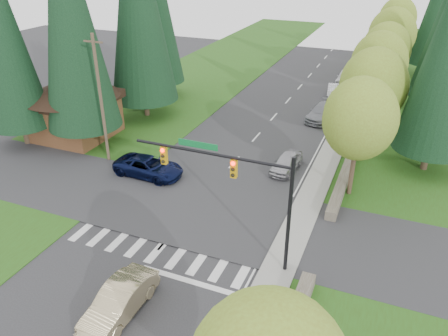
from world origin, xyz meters
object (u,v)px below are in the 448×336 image
Objects in this scene: suv_navy at (149,167)px; parked_car_c at (334,91)px; sedan_champagne at (120,301)px; parked_car_b at (322,112)px; parked_car_d at (345,77)px; parked_car_e at (359,66)px; parked_car_a at (286,163)px.

parked_car_c is at bearing -19.32° from suv_navy.
sedan_champagne is 29.28m from parked_car_b.
parked_car_d reaches higher than suv_navy.
parked_car_d reaches higher than parked_car_c.
parked_car_e is at bearing -14.42° from suv_navy.
sedan_champagne is 1.19× the size of parked_car_a.
suv_navy is 1.34× the size of parked_car_c.
parked_car_d is 6.26m from parked_car_e.
parked_car_d is (0.38, 5.76, 0.14)m from parked_car_c.
parked_car_e is at bearing 94.88° from parked_car_b.
suv_navy reaches higher than parked_car_a.
parked_car_a is 0.98× the size of parked_car_c.
parked_car_c is (9.52, 24.35, -0.08)m from suv_navy.
parked_car_a is at bearing -99.13° from parked_car_e.
parked_car_a is 0.75× the size of parked_car_b.
sedan_champagne is 0.85× the size of parked_car_e.
parked_car_e is at bearing 85.29° from sedan_champagne.
sedan_champagne is 1.00× the size of parked_car_d.
suv_navy is at bearing -146.22° from parked_car_a.
parked_car_e reaches higher than sedan_champagne.
parked_car_d reaches higher than parked_car_b.
parked_car_e is (10.73, 36.31, 0.05)m from suv_navy.
parked_car_b is (9.72, 16.63, 0.01)m from suv_navy.
parked_car_e is at bearing 76.34° from parked_car_c.
parked_car_b is (3.79, 29.03, -0.02)m from sedan_champagne.
parked_car_d is at bearing 95.51° from parked_car_a.
suv_navy is 1.03× the size of parked_car_b.
parked_car_e reaches higher than parked_car_b.
parked_car_b is 1.30× the size of parked_car_c.
parked_car_c is 0.73× the size of parked_car_e.
sedan_champagne is 13.75m from suv_navy.
parked_car_c is at bearing -102.33° from parked_car_e.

